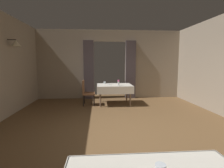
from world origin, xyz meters
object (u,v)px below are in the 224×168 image
Objects in this scene: dining_table_mid at (114,87)px; glass_mid_b at (105,83)px; chair_mid_left at (87,92)px; flower_vase_mid at (118,82)px; plate_mid_c at (109,84)px.

dining_table_mid is 0.51m from glass_mid_b.
dining_table_mid is 1.42× the size of chair_mid_left.
flower_vase_mid is at bearing -50.74° from glass_mid_b.
plate_mid_c is (0.86, 0.14, 0.24)m from chair_mid_left.
chair_mid_left is (-1.04, -0.08, -0.14)m from dining_table_mid.
chair_mid_left is at bearing -148.42° from glass_mid_b.
dining_table_mid is at bearing 116.50° from flower_vase_mid.
chair_mid_left is 4.84× the size of plate_mid_c.
dining_table_mid is 6.86× the size of plate_mid_c.
glass_mid_b is (0.69, 0.42, 0.28)m from chair_mid_left.
dining_table_mid is 0.35m from flower_vase_mid.
plate_mid_c is at bearing 135.45° from flower_vase_mid.
glass_mid_b reaches higher than dining_table_mid.
flower_vase_mid is 0.77m from glass_mid_b.
glass_mid_b is 0.49× the size of plate_mid_c.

